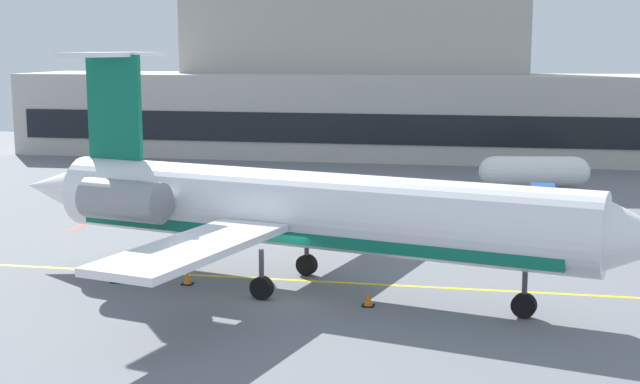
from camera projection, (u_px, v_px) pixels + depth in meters
The scene contains 8 objects.
ground at pixel (277, 298), 34.08m from camera, with size 120.00×120.00×0.11m.
terminal_building at pixel (382, 72), 77.80m from camera, with size 68.84×11.53×20.79m.
regional_jet at pixel (298, 209), 34.77m from camera, with size 28.56×20.66×9.47m.
baggage_tug at pixel (542, 203), 49.49m from camera, with size 1.77×3.57×2.06m.
fuel_tank at pixel (534, 172), 58.45m from camera, with size 7.38×2.81×2.45m.
safety_cone_alpha at pixel (368, 300), 32.82m from camera, with size 0.47×0.47×0.55m.
safety_cone_bravo at pixel (117, 276), 36.16m from camera, with size 0.47×0.47×0.55m.
safety_cone_charlie at pixel (187, 278), 35.84m from camera, with size 0.47×0.47×0.55m.
Camera 1 is at (7.93, -32.00, 9.67)m, focal length 48.77 mm.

